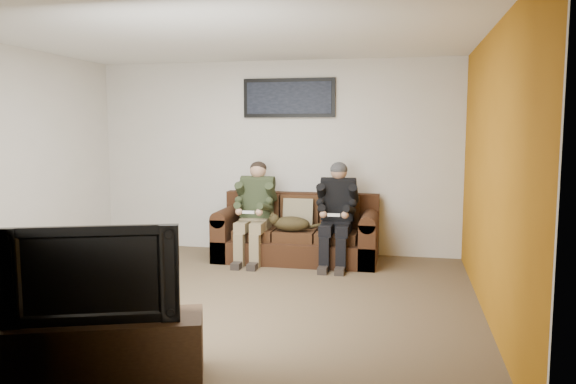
% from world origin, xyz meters
% --- Properties ---
extents(floor, '(5.00, 5.00, 0.00)m').
position_xyz_m(floor, '(0.00, 0.00, 0.00)').
color(floor, brown).
rests_on(floor, ground).
extents(ceiling, '(5.00, 5.00, 0.00)m').
position_xyz_m(ceiling, '(0.00, 0.00, 2.60)').
color(ceiling, silver).
rests_on(ceiling, ground).
extents(wall_back, '(5.00, 0.00, 5.00)m').
position_xyz_m(wall_back, '(0.00, 2.25, 1.30)').
color(wall_back, beige).
rests_on(wall_back, ground).
extents(wall_front, '(5.00, 0.00, 5.00)m').
position_xyz_m(wall_front, '(0.00, -2.25, 1.30)').
color(wall_front, beige).
rests_on(wall_front, ground).
extents(wall_left, '(0.00, 4.50, 4.50)m').
position_xyz_m(wall_left, '(-2.50, 0.00, 1.30)').
color(wall_left, beige).
rests_on(wall_left, ground).
extents(wall_right, '(0.00, 4.50, 4.50)m').
position_xyz_m(wall_right, '(2.50, 0.00, 1.30)').
color(wall_right, beige).
rests_on(wall_right, ground).
extents(accent_wall_right, '(0.00, 4.50, 4.50)m').
position_xyz_m(accent_wall_right, '(2.49, 0.00, 1.30)').
color(accent_wall_right, '#A46410').
rests_on(accent_wall_right, ground).
extents(sofa, '(2.05, 0.89, 0.84)m').
position_xyz_m(sofa, '(0.40, 1.82, 0.32)').
color(sofa, '#351D10').
rests_on(sofa, ground).
extents(throw_pillow, '(0.39, 0.19, 0.39)m').
position_xyz_m(throw_pillow, '(0.40, 1.86, 0.60)').
color(throw_pillow, '#887959').
rests_on(throw_pillow, sofa).
extents(throw_blanket, '(0.42, 0.21, 0.07)m').
position_xyz_m(throw_blanket, '(-0.22, 2.08, 0.84)').
color(throw_blanket, gray).
rests_on(throw_blanket, sofa).
extents(person_left, '(0.51, 0.87, 1.27)m').
position_xyz_m(person_left, '(-0.13, 1.65, 0.71)').
color(person_left, '#847252').
rests_on(person_left, sofa).
extents(person_right, '(0.51, 0.86, 1.27)m').
position_xyz_m(person_right, '(0.93, 1.65, 0.71)').
color(person_right, black).
rests_on(person_right, sofa).
extents(cat, '(0.66, 0.26, 0.24)m').
position_xyz_m(cat, '(0.35, 1.56, 0.51)').
color(cat, '#43371A').
rests_on(cat, sofa).
extents(framed_poster, '(1.25, 0.05, 0.52)m').
position_xyz_m(framed_poster, '(0.20, 2.22, 2.10)').
color(framed_poster, black).
rests_on(framed_poster, wall_back).
extents(tv_stand, '(1.47, 0.90, 0.44)m').
position_xyz_m(tv_stand, '(-0.25, -1.95, 0.22)').
color(tv_stand, '#321F10').
rests_on(tv_stand, ground).
extents(television, '(1.11, 0.52, 0.65)m').
position_xyz_m(television, '(-0.25, -1.95, 0.76)').
color(television, black).
rests_on(television, tv_stand).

